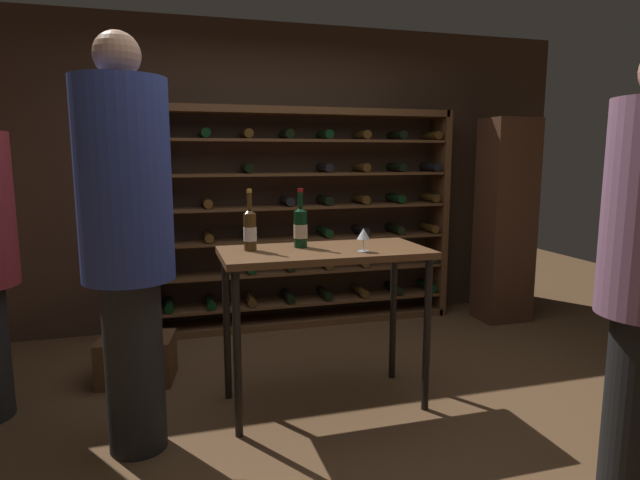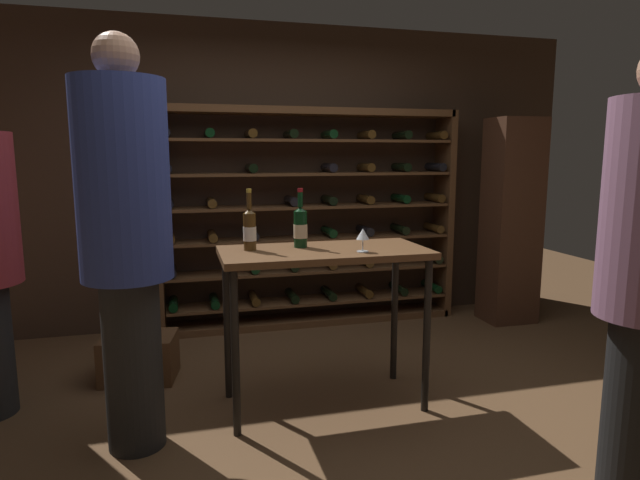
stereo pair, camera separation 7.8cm
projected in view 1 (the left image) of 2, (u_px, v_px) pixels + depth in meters
The scene contains 10 objects.
ground_plane at pixel (331, 414), 3.16m from camera, with size 9.90×9.90×0.00m, color brown.
back_wall at pixel (267, 177), 4.81m from camera, with size 5.73×0.10×2.65m, color #3D2B1E.
wine_rack at pixel (307, 219), 4.75m from camera, with size 2.67×0.32×1.91m.
tasting_table at pixel (325, 269), 3.17m from camera, with size 1.22×0.59×0.97m.
person_guest_plum_blouse at pixel (127, 228), 2.63m from camera, with size 0.45×0.45×2.09m.
wine_crate at pixel (137, 359), 3.61m from camera, with size 0.48×0.34×0.31m, color brown.
display_cabinet at pixel (505, 221), 4.88m from camera, with size 0.44×0.36×1.84m, color #4C2D1E.
wine_bottle_gold_foil at pixel (250, 229), 3.09m from camera, with size 0.08×0.08×0.36m.
wine_bottle_red_label at pixel (301, 227), 3.20m from camera, with size 0.08×0.08×0.35m.
wine_glass_stemmed_center at pixel (363, 235), 3.06m from camera, with size 0.07×0.07×0.14m.
Camera 1 is at (-0.89, -2.83, 1.51)m, focal length 30.05 mm.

